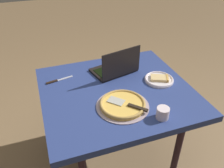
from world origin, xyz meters
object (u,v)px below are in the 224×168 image
at_px(dining_table, 116,97).
at_px(drink_cup, 163,113).
at_px(laptop, 116,68).
at_px(pizza_tray, 123,104).
at_px(table_knife, 57,81).
at_px(pizza_plate, 159,79).

distance_m(dining_table, drink_cup, 0.44).
relative_size(laptop, pizza_tray, 1.09).
bearing_deg(laptop, dining_table, -108.93).
distance_m(laptop, table_knife, 0.48).
xyz_separation_m(dining_table, laptop, (0.08, 0.22, 0.12)).
height_order(dining_table, pizza_tray, pizza_tray).
bearing_deg(pizza_plate, laptop, 141.88).
relative_size(pizza_tray, drink_cup, 4.41).
bearing_deg(pizza_tray, drink_cup, -43.76).
xyz_separation_m(dining_table, pizza_tray, (-0.03, -0.20, 0.09)).
distance_m(laptop, pizza_tray, 0.44).
xyz_separation_m(pizza_tray, drink_cup, (0.20, -0.19, 0.02)).
height_order(dining_table, table_knife, table_knife).
distance_m(pizza_tray, drink_cup, 0.27).
relative_size(laptop, pizza_plate, 1.73).
height_order(laptop, drink_cup, laptop).
bearing_deg(drink_cup, laptop, 98.38).
bearing_deg(pizza_tray, laptop, 75.98).
xyz_separation_m(pizza_plate, pizza_tray, (-0.39, -0.20, 0.00)).
bearing_deg(laptop, drink_cup, -81.62).
distance_m(table_knife, drink_cup, 0.86).
height_order(pizza_plate, pizza_tray, same).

